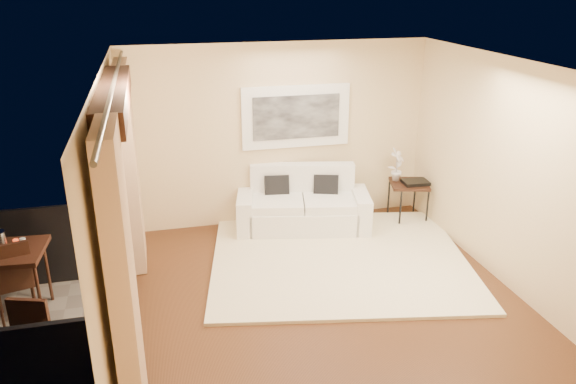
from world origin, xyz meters
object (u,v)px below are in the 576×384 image
object	(u,v)px
balcony_chair_near	(28,340)
bistro_table	(10,257)
side_table	(409,186)
balcony_chair_far	(12,275)
sofa	(303,207)
orchid	(397,165)

from	to	relation	value
balcony_chair_near	bistro_table	bearing A→B (deg)	123.95
side_table	balcony_chair_far	distance (m)	5.54
balcony_chair_far	balcony_chair_near	world-z (taller)	balcony_chair_far
sofa	side_table	size ratio (longest dim) A/B	3.03
sofa	bistro_table	size ratio (longest dim) A/B	2.50
orchid	balcony_chair_far	world-z (taller)	orchid
bistro_table	balcony_chair_far	size ratio (longest dim) A/B	0.85
side_table	balcony_chair_far	world-z (taller)	balcony_chair_far
orchid	balcony_chair_far	distance (m)	5.43
balcony_chair_far	balcony_chair_near	distance (m)	1.20
side_table	orchid	distance (m)	0.38
sofa	orchid	size ratio (longest dim) A/B	3.96
orchid	balcony_chair_far	xyz separation A→B (m)	(-5.16, -1.68, -0.30)
sofa	balcony_chair_far	distance (m)	4.02
side_table	sofa	bearing A→B (deg)	176.96
bistro_table	balcony_chair_far	world-z (taller)	balcony_chair_far
sofa	orchid	distance (m)	1.59
side_table	bistro_table	bearing A→B (deg)	-164.71
orchid	balcony_chair_near	xyz separation A→B (m)	(-4.82, -2.83, -0.37)
orchid	bistro_table	xyz separation A→B (m)	(-5.16, -1.59, -0.12)
sofa	balcony_chair_near	world-z (taller)	sofa
orchid	bistro_table	bearing A→B (deg)	-162.84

